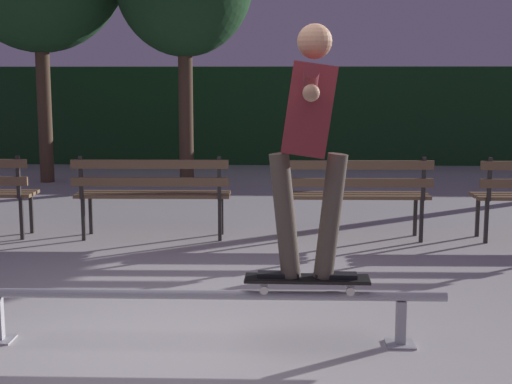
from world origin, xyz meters
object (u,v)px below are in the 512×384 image
at_px(park_bench_left_center, 152,188).
at_px(park_bench_right_center, 352,189).
at_px(grind_rail, 197,301).
at_px(skateboarder, 309,130).
at_px(skateboard, 307,280).

height_order(park_bench_left_center, park_bench_right_center, same).
relative_size(grind_rail, skateboarder, 2.00).
relative_size(grind_rail, park_bench_left_center, 1.95).
bearing_deg(skateboard, skateboarder, -1.33).
relative_size(grind_rail, skateboard, 3.98).
height_order(skateboarder, park_bench_right_center, skateboarder).
height_order(grind_rail, park_bench_left_center, park_bench_left_center).
distance_m(skateboard, skateboarder, 0.94).
distance_m(skateboard, park_bench_left_center, 3.38).
xyz_separation_m(skateboarder, park_bench_left_center, (-1.49, 3.03, -0.82)).
relative_size(skateboarder, park_bench_left_center, 0.97).
xyz_separation_m(park_bench_left_center, park_bench_right_center, (2.06, 0.00, 0.00)).
bearing_deg(skateboarder, park_bench_right_center, 79.44).
bearing_deg(park_bench_right_center, grind_rail, -112.55).
height_order(grind_rail, skateboard, skateboard).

